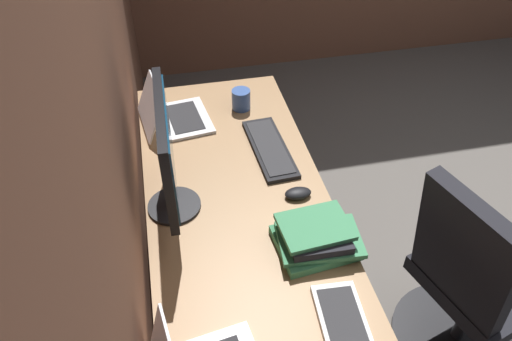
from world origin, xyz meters
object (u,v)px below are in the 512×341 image
at_px(keyboard_main, 270,148).
at_px(book_stack_near, 317,238).
at_px(coffee_mug, 241,99).
at_px(office_chair, 469,289).
at_px(mouse_main, 298,193).
at_px(drawer_pedestal, 242,299).
at_px(monitor_primary, 167,153).
at_px(laptop_leftmost, 171,114).

xyz_separation_m(keyboard_main, book_stack_near, (-0.55, -0.03, 0.03)).
relative_size(keyboard_main, book_stack_near, 1.42).
bearing_deg(coffee_mug, office_chair, -145.31).
relative_size(mouse_main, coffee_mug, 0.82).
bearing_deg(drawer_pedestal, book_stack_near, -111.42).
height_order(monitor_primary, keyboard_main, monitor_primary).
distance_m(drawer_pedestal, book_stack_near, 0.50).
bearing_deg(laptop_leftmost, coffee_mug, -81.21).
distance_m(monitor_primary, book_stack_near, 0.59).
bearing_deg(book_stack_near, keyboard_main, 3.30).
height_order(mouse_main, book_stack_near, book_stack_near).
bearing_deg(monitor_primary, laptop_leftmost, -3.87).
relative_size(drawer_pedestal, laptop_leftmost, 2.07).
xyz_separation_m(drawer_pedestal, laptop_leftmost, (0.75, 0.18, 0.43)).
xyz_separation_m(laptop_leftmost, book_stack_near, (-0.84, -0.42, -0.00)).
relative_size(coffee_mug, office_chair, 0.13).
height_order(book_stack_near, coffee_mug, book_stack_near).
bearing_deg(office_chair, book_stack_near, 79.20).
relative_size(monitor_primary, mouse_main, 4.73).
height_order(keyboard_main, book_stack_near, book_stack_near).
distance_m(mouse_main, book_stack_near, 0.25).
xyz_separation_m(drawer_pedestal, keyboard_main, (0.46, -0.22, 0.39)).
height_order(drawer_pedestal, office_chair, office_chair).
bearing_deg(mouse_main, keyboard_main, 7.46).
height_order(drawer_pedestal, mouse_main, mouse_main).
height_order(laptop_leftmost, mouse_main, laptop_leftmost).
relative_size(drawer_pedestal, keyboard_main, 1.63).
bearing_deg(keyboard_main, drawer_pedestal, 154.61).
distance_m(monitor_primary, mouse_main, 0.53).
height_order(keyboard_main, coffee_mug, coffee_mug).
relative_size(laptop_leftmost, keyboard_main, 0.79).
relative_size(monitor_primary, laptop_leftmost, 1.46).
bearing_deg(monitor_primary, mouse_main, -95.54).
distance_m(keyboard_main, book_stack_near, 0.55).
height_order(laptop_leftmost, keyboard_main, laptop_leftmost).
height_order(monitor_primary, office_chair, monitor_primary).
bearing_deg(monitor_primary, coffee_mug, -31.75).
relative_size(book_stack_near, coffee_mug, 2.36).
height_order(monitor_primary, coffee_mug, monitor_primary).
distance_m(drawer_pedestal, office_chair, 0.89).
height_order(monitor_primary, book_stack_near, monitor_primary).
bearing_deg(book_stack_near, laptop_leftmost, 26.66).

